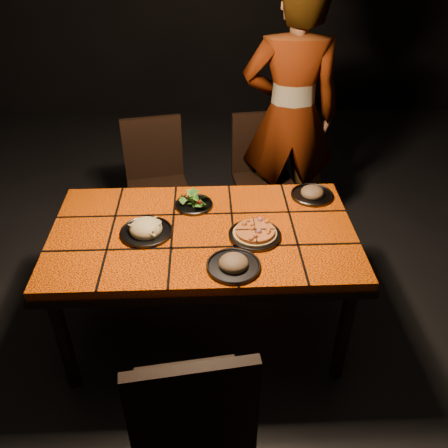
{
  "coord_description": "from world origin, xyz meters",
  "views": [
    {
      "loc": [
        0.03,
        -2.03,
        2.22
      ],
      "look_at": [
        0.11,
        -0.05,
        0.82
      ],
      "focal_mm": 38.0,
      "sensor_mm": 36.0,
      "label": 1
    }
  ],
  "objects_px": {
    "chair_near": "(192,416)",
    "plate_pizza": "(255,234)",
    "dining_table": "(203,242)",
    "chair_far_right": "(262,169)",
    "diner": "(290,117)",
    "plate_pasta": "(146,230)",
    "chair_far_left": "(156,175)"
  },
  "relations": [
    {
      "from": "diner",
      "to": "plate_pasta",
      "type": "relative_size",
      "value": 6.77
    },
    {
      "from": "dining_table",
      "to": "chair_far_left",
      "type": "height_order",
      "value": "chair_far_left"
    },
    {
      "from": "chair_near",
      "to": "chair_far_left",
      "type": "relative_size",
      "value": 1.06
    },
    {
      "from": "dining_table",
      "to": "plate_pasta",
      "type": "relative_size",
      "value": 5.91
    },
    {
      "from": "chair_near",
      "to": "chair_far_left",
      "type": "bearing_deg",
      "value": -88.86
    },
    {
      "from": "chair_far_left",
      "to": "chair_far_right",
      "type": "distance_m",
      "value": 0.78
    },
    {
      "from": "dining_table",
      "to": "plate_pizza",
      "type": "distance_m",
      "value": 0.29
    },
    {
      "from": "plate_pizza",
      "to": "diner",
      "type": "bearing_deg",
      "value": 72.95
    },
    {
      "from": "plate_pasta",
      "to": "diner",
      "type": "bearing_deg",
      "value": 50.08
    },
    {
      "from": "chair_far_left",
      "to": "plate_pizza",
      "type": "height_order",
      "value": "chair_far_left"
    },
    {
      "from": "chair_far_left",
      "to": "diner",
      "type": "bearing_deg",
      "value": -5.02
    },
    {
      "from": "chair_far_left",
      "to": "chair_near",
      "type": "bearing_deg",
      "value": -92.11
    },
    {
      "from": "chair_near",
      "to": "plate_pizza",
      "type": "relative_size",
      "value": 3.64
    },
    {
      "from": "dining_table",
      "to": "chair_near",
      "type": "distance_m",
      "value": 0.97
    },
    {
      "from": "dining_table",
      "to": "chair_far_left",
      "type": "bearing_deg",
      "value": 108.9
    },
    {
      "from": "chair_far_right",
      "to": "diner",
      "type": "height_order",
      "value": "diner"
    },
    {
      "from": "chair_near",
      "to": "chair_far_right",
      "type": "relative_size",
      "value": 1.07
    },
    {
      "from": "chair_near",
      "to": "chair_far_right",
      "type": "xyz_separation_m",
      "value": [
        0.49,
        2.02,
        -0.04
      ]
    },
    {
      "from": "chair_far_right",
      "to": "plate_pizza",
      "type": "bearing_deg",
      "value": -105.39
    },
    {
      "from": "chair_far_left",
      "to": "diner",
      "type": "height_order",
      "value": "diner"
    },
    {
      "from": "chair_near",
      "to": "plate_pasta",
      "type": "distance_m",
      "value": 1.0
    },
    {
      "from": "dining_table",
      "to": "chair_far_right",
      "type": "xyz_separation_m",
      "value": [
        0.44,
        1.05,
        -0.14
      ]
    },
    {
      "from": "dining_table",
      "to": "plate_pizza",
      "type": "height_order",
      "value": "plate_pizza"
    },
    {
      "from": "chair_near",
      "to": "chair_far_right",
      "type": "bearing_deg",
      "value": -110.83
    },
    {
      "from": "plate_pasta",
      "to": "chair_far_right",
      "type": "bearing_deg",
      "value": 55.6
    },
    {
      "from": "chair_far_right",
      "to": "plate_pasta",
      "type": "distance_m",
      "value": 1.32
    },
    {
      "from": "dining_table",
      "to": "plate_pasta",
      "type": "bearing_deg",
      "value": -176.61
    },
    {
      "from": "diner",
      "to": "plate_pizza",
      "type": "bearing_deg",
      "value": 76.61
    },
    {
      "from": "plate_pizza",
      "to": "plate_pasta",
      "type": "height_order",
      "value": "plate_pasta"
    },
    {
      "from": "chair_far_left",
      "to": "diner",
      "type": "relative_size",
      "value": 0.5
    },
    {
      "from": "chair_near",
      "to": "plate_pizza",
      "type": "xyz_separation_m",
      "value": [
        0.32,
        0.9,
        0.2
      ]
    },
    {
      "from": "chair_far_left",
      "to": "plate_pasta",
      "type": "height_order",
      "value": "chair_far_left"
    }
  ]
}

